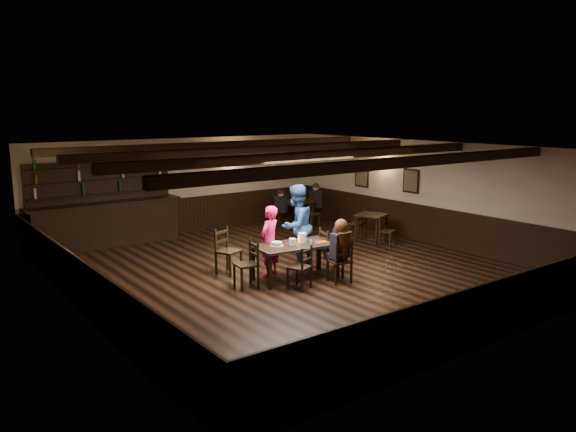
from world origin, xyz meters
TOP-DOWN VIEW (x-y plane):
  - ground at (0.00, 0.00)m, footprint 10.00×10.00m
  - room_shell at (0.01, 0.04)m, footprint 9.02×10.02m
  - dining_table at (-0.26, -0.59)m, footprint 1.82×1.05m
  - chair_near_left at (-0.56, -1.22)m, footprint 0.52×0.51m
  - chair_near_right at (0.31, -1.38)m, footprint 0.49×0.47m
  - chair_end_left at (-1.31, -0.45)m, footprint 0.48×0.49m
  - chair_end_right at (0.61, -0.60)m, footprint 0.53×0.54m
  - chair_far_pushed at (-1.22, 0.65)m, footprint 0.60×0.59m
  - woman_pink at (-0.57, -0.07)m, footprint 0.65×0.55m
  - man_blue at (0.31, 0.14)m, footprint 1.07×0.93m
  - seated_person at (0.32, -1.32)m, footprint 0.37×0.55m
  - cake at (-0.68, -0.49)m, footprint 0.27×0.27m
  - plate_stack_a at (-0.37, -0.62)m, footprint 0.15×0.15m
  - plate_stack_b at (-0.06, -0.56)m, footprint 0.18×0.18m
  - tea_light at (-0.18, -0.46)m, footprint 0.05×0.05m
  - salt_shaker at (0.02, -0.75)m, footprint 0.03×0.03m
  - pepper_shaker at (0.10, -0.73)m, footprint 0.03×0.03m
  - drink_glass at (0.01, -0.47)m, footprint 0.07×0.07m
  - menu_red at (0.27, -0.76)m, footprint 0.31×0.22m
  - menu_blue at (0.26, -0.52)m, footprint 0.33×0.31m
  - bar_counter at (-2.44, 4.72)m, footprint 3.93×0.70m
  - back_table_a at (3.40, 0.89)m, footprint 0.94×0.94m
  - back_table_b at (3.06, 3.77)m, footprint 1.05×1.05m
  - bg_patron_left at (2.52, 3.80)m, footprint 0.29×0.37m
  - bg_patron_right at (3.92, 3.86)m, footprint 0.25×0.38m

SIDE VIEW (x-z plane):
  - ground at x=0.00m, z-range 0.00..0.00m
  - chair_near_left at x=-0.56m, z-range 0.07..0.95m
  - chair_near_right at x=0.31m, z-range 0.08..0.97m
  - chair_end_left at x=-1.31m, z-range 0.08..1.01m
  - chair_end_right at x=0.61m, z-range 0.08..1.05m
  - chair_far_pushed at x=-1.22m, z-range 0.08..1.08m
  - back_table_a at x=3.40m, z-range 0.27..1.02m
  - back_table_b at x=3.06m, z-range 0.28..1.03m
  - dining_table at x=-0.26m, z-range 0.31..1.06m
  - bar_counter at x=-2.44m, z-range -0.37..1.83m
  - menu_red at x=0.27m, z-range 0.75..0.76m
  - menu_blue at x=0.26m, z-range 0.75..0.76m
  - woman_pink at x=-0.57m, z-range 0.00..1.51m
  - tea_light at x=-0.18m, z-range 0.75..0.81m
  - cake at x=-0.68m, z-range 0.75..0.83m
  - salt_shaker at x=0.02m, z-range 0.75..0.83m
  - pepper_shaker at x=0.10m, z-range 0.75..0.83m
  - drink_glass at x=0.01m, z-range 0.75..0.86m
  - bg_patron_left at x=2.52m, z-range 0.46..1.15m
  - plate_stack_a at x=-0.37m, z-range 0.75..0.89m
  - bg_patron_right at x=3.92m, z-range 0.47..1.23m
  - plate_stack_b at x=-0.06m, z-range 0.75..0.96m
  - seated_person at x=0.32m, z-range 0.42..1.31m
  - man_blue at x=0.31m, z-range 0.00..1.87m
  - room_shell at x=0.01m, z-range 0.39..3.10m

